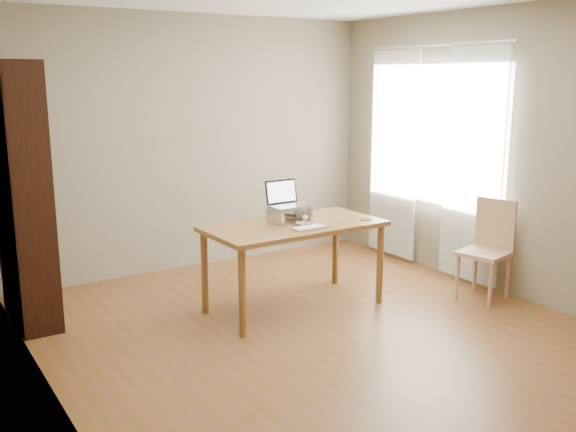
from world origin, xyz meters
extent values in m
cube|color=brown|center=(0.00, 0.00, -0.01)|extent=(4.00, 4.50, 0.02)
cube|color=#797051|center=(0.00, 2.26, 1.30)|extent=(4.00, 0.02, 2.60)
cube|color=#797051|center=(-2.01, 0.00, 1.30)|extent=(0.02, 4.50, 2.60)
cube|color=#797051|center=(2.01, 0.00, 1.30)|extent=(0.02, 4.50, 2.60)
cube|color=white|center=(1.98, 0.80, 1.40)|extent=(0.01, 1.80, 1.40)
cube|color=black|center=(-1.84, 1.12, 1.05)|extent=(0.30, 0.04, 2.10)
cube|color=black|center=(-1.84, 1.98, 1.05)|extent=(0.30, 0.04, 2.10)
cube|color=black|center=(-1.98, 1.55, 1.05)|extent=(0.02, 0.90, 2.10)
cube|color=black|center=(-1.84, 1.55, 0.03)|extent=(0.30, 0.84, 0.02)
cube|color=black|center=(-1.81, 1.55, 0.20)|extent=(0.20, 0.78, 0.28)
cube|color=black|center=(-1.84, 1.55, 0.37)|extent=(0.30, 0.84, 0.03)
cube|color=black|center=(-1.81, 1.55, 0.54)|extent=(0.20, 0.78, 0.28)
cube|color=black|center=(-1.84, 1.55, 0.71)|extent=(0.30, 0.84, 0.02)
cube|color=black|center=(-1.81, 1.55, 0.88)|extent=(0.20, 0.78, 0.28)
cube|color=black|center=(-1.84, 1.55, 1.05)|extent=(0.30, 0.84, 0.02)
cube|color=black|center=(-1.81, 1.55, 1.22)|extent=(0.20, 0.78, 0.28)
cube|color=black|center=(-1.84, 1.55, 1.39)|extent=(0.30, 0.84, 0.02)
cube|color=black|center=(-1.81, 1.55, 1.56)|extent=(0.20, 0.78, 0.28)
cube|color=black|center=(-1.84, 1.55, 1.73)|extent=(0.30, 0.84, 0.02)
cube|color=black|center=(-1.81, 1.55, 1.90)|extent=(0.20, 0.78, 0.28)
cube|color=black|center=(-1.84, 1.55, 2.07)|extent=(0.30, 0.84, 0.03)
cube|color=white|center=(1.92, 0.25, 1.15)|extent=(0.03, 0.70, 2.20)
cube|color=white|center=(1.92, 1.35, 1.15)|extent=(0.03, 0.70, 2.20)
cylinder|color=silver|center=(1.92, 0.80, 2.28)|extent=(0.03, 1.90, 0.03)
cube|color=brown|center=(0.14, 0.61, 0.73)|extent=(1.53, 0.78, 0.04)
cylinder|color=brown|center=(-0.56, 0.93, 0.35)|extent=(0.06, 0.06, 0.71)
cylinder|color=brown|center=(0.84, 0.93, 0.35)|extent=(0.06, 0.06, 0.71)
cylinder|color=brown|center=(-0.56, 0.29, 0.35)|extent=(0.06, 0.06, 0.71)
cylinder|color=brown|center=(0.84, 0.29, 0.35)|extent=(0.06, 0.06, 0.71)
cube|color=silver|center=(0.00, 0.69, 0.81)|extent=(0.03, 0.25, 0.12)
cube|color=silver|center=(0.29, 0.69, 0.81)|extent=(0.03, 0.25, 0.12)
cube|color=silver|center=(0.14, 0.69, 0.88)|extent=(0.32, 0.25, 0.01)
cube|color=silver|center=(0.14, 0.69, 0.89)|extent=(0.31, 0.22, 0.02)
cube|color=black|center=(0.14, 0.81, 1.00)|extent=(0.31, 0.05, 0.20)
cube|color=white|center=(0.14, 0.80, 1.00)|extent=(0.28, 0.04, 0.17)
cube|color=silver|center=(0.15, 0.39, 0.76)|extent=(0.30, 0.13, 0.02)
cube|color=white|center=(0.15, 0.39, 0.77)|extent=(0.28, 0.11, 0.00)
cylinder|color=brown|center=(0.77, 0.40, 0.75)|extent=(0.11, 0.11, 0.01)
ellipsoid|color=#433A35|center=(0.16, 0.72, 0.82)|extent=(0.18, 0.40, 0.14)
ellipsoid|color=#433A35|center=(0.16, 0.83, 0.81)|extent=(0.16, 0.17, 0.13)
ellipsoid|color=#433A35|center=(0.16, 0.53, 0.84)|extent=(0.10, 0.10, 0.10)
ellipsoid|color=silver|center=(0.16, 0.57, 0.80)|extent=(0.09, 0.09, 0.08)
sphere|color=silver|center=(0.16, 0.49, 0.82)|extent=(0.05, 0.05, 0.05)
cone|color=#433A35|center=(0.14, 0.53, 0.88)|extent=(0.03, 0.04, 0.04)
cone|color=#433A35|center=(0.19, 0.53, 0.88)|extent=(0.03, 0.04, 0.04)
cylinder|color=silver|center=(0.13, 0.52, 0.77)|extent=(0.03, 0.09, 0.03)
cylinder|color=silver|center=(0.19, 0.52, 0.77)|extent=(0.03, 0.09, 0.03)
cylinder|color=#433A35|center=(0.25, 0.85, 0.77)|extent=(0.14, 0.21, 0.03)
cube|color=tan|center=(1.70, -0.13, 0.43)|extent=(0.48, 0.48, 0.04)
cylinder|color=tan|center=(1.54, -0.29, 0.21)|extent=(0.04, 0.04, 0.43)
cylinder|color=tan|center=(1.86, -0.29, 0.21)|extent=(0.04, 0.04, 0.43)
cylinder|color=tan|center=(1.54, 0.03, 0.21)|extent=(0.04, 0.04, 0.43)
cylinder|color=tan|center=(1.86, 0.03, 0.21)|extent=(0.04, 0.04, 0.43)
cube|color=tan|center=(1.88, -0.13, 0.66)|extent=(0.11, 0.38, 0.47)
camera|label=1|loc=(-2.78, -3.84, 1.98)|focal=40.00mm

